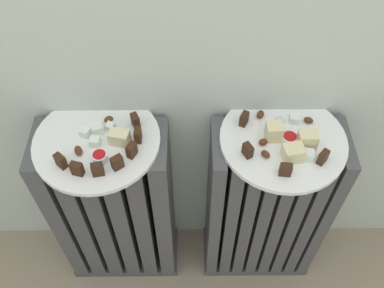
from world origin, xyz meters
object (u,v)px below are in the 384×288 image
Objects in this scene: fork at (289,128)px; plate_left at (99,141)px; radiator_right at (266,209)px; jam_bowl_left at (102,157)px; jam_bowl_right at (291,139)px; plate_right at (285,140)px; radiator_left at (118,210)px.

plate_left is at bearing -176.21° from fork.
radiator_right is at bearing 0.00° from plate_left.
jam_bowl_left is 0.45m from jam_bowl_right.
plate_right is 0.44m from jam_bowl_left.
jam_bowl_right reaches higher than fork.
jam_bowl_left is at bearing -73.57° from radiator_left.
radiator_left is at bearing -180.00° from radiator_right.
fork reaches higher than plate_left.
plate_left and plate_right have the same top height.
radiator_left is 0.36m from jam_bowl_left.
radiator_left is 0.56m from plate_right.
plate_left is 3.30× the size of fork.
jam_bowl_left is at bearing -171.94° from radiator_right.
plate_left is (-0.45, 0.00, 0.34)m from radiator_right.
plate_right is 0.03m from fork.
jam_bowl_right reaches higher than plate_right.
radiator_left is 0.58m from fork.
radiator_left is 2.10× the size of plate_right.
jam_bowl_left reaches higher than plate_left.
plate_right is 7.96× the size of jam_bowl_right.
fork is at bearing 88.77° from jam_bowl_right.
radiator_left is 0.45m from radiator_right.
plate_right is at bearing 0.00° from radiator_left.
plate_left is at bearing 180.00° from plate_right.
fork reaches higher than radiator_right.
jam_bowl_right is (0.01, -0.01, 0.02)m from plate_right.
plate_right is 0.02m from jam_bowl_right.
plate_left is 0.47m from fork.
jam_bowl_left is (-0.44, -0.06, 0.02)m from plate_right.
plate_left is 1.00× the size of plate_right.
radiator_right is 0.57m from jam_bowl_left.
jam_bowl_left is 0.39× the size of fork.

